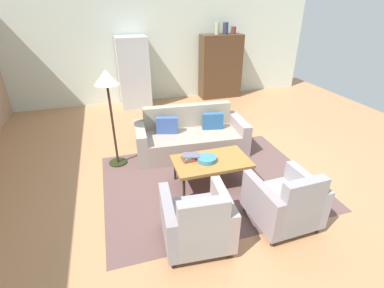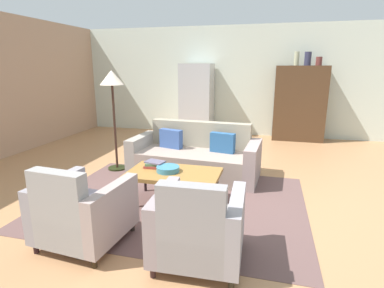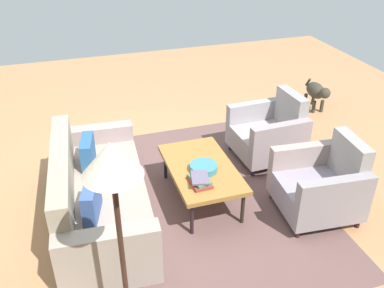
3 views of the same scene
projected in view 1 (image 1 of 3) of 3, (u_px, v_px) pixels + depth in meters
name	position (u px, v px, depth m)	size (l,w,h in m)	color
ground_plane	(221.00, 169.00, 5.03)	(10.35, 10.35, 0.00)	#B17E53
wall_back	(167.00, 50.00, 7.98)	(8.62, 0.12, 2.80)	silver
area_rug	(209.00, 181.00, 4.68)	(3.40, 2.60, 0.01)	brown
couch	(190.00, 137.00, 5.51)	(2.15, 1.03, 0.86)	gray
coffee_table	(211.00, 162.00, 4.45)	(1.20, 0.70, 0.44)	black
armchair_left	(197.00, 223.00, 3.33)	(0.86, 0.86, 0.88)	#331F21
armchair_right	(286.00, 204.00, 3.64)	(0.83, 0.83, 0.88)	black
fruit_bowl	(207.00, 159.00, 4.40)	(0.30, 0.30, 0.07)	teal
book_stack	(191.00, 157.00, 4.44)	(0.29, 0.23, 0.09)	brown
cabinet	(220.00, 67.00, 8.31)	(1.20, 0.51, 1.80)	#4C321E
vase_tall	(217.00, 28.00, 7.77)	(0.12, 0.12, 0.32)	#AAAF8E
vase_round	(225.00, 28.00, 7.84)	(0.15, 0.15, 0.31)	#2F2F49
vase_small	(234.00, 30.00, 7.93)	(0.14, 0.14, 0.20)	brown
refrigerator	(134.00, 73.00, 7.55)	(0.80, 0.73, 1.85)	#B7BABF
floor_lamp	(107.00, 87.00, 4.53)	(0.40, 0.40, 1.72)	black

